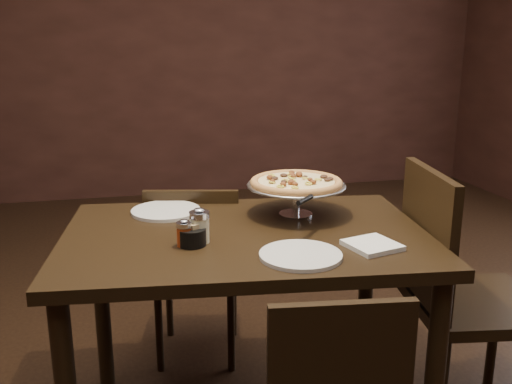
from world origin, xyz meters
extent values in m
cube|color=black|center=(0.00, 3.51, 1.40)|extent=(6.00, 0.02, 2.80)
cube|color=black|center=(-0.07, -0.03, 0.77)|extent=(1.36, 0.98, 0.04)
cylinder|color=black|center=(0.46, -0.45, 0.38)|extent=(0.06, 0.06, 0.75)
cylinder|color=black|center=(-0.60, 0.39, 0.38)|extent=(0.06, 0.06, 0.75)
cylinder|color=black|center=(0.54, 0.26, 0.38)|extent=(0.06, 0.06, 0.75)
cylinder|color=silver|center=(0.16, 0.12, 0.80)|extent=(0.13, 0.13, 0.01)
cylinder|color=silver|center=(0.16, 0.12, 0.85)|extent=(0.03, 0.03, 0.10)
cylinder|color=silver|center=(0.16, 0.12, 0.91)|extent=(0.09, 0.09, 0.01)
cylinder|color=#ADADB2|center=(0.16, 0.12, 0.91)|extent=(0.37, 0.37, 0.01)
torus|color=#ADADB2|center=(0.16, 0.12, 0.91)|extent=(0.38, 0.38, 0.01)
cylinder|color=brown|center=(0.16, 0.12, 0.92)|extent=(0.34, 0.34, 0.01)
torus|color=brown|center=(0.16, 0.12, 0.92)|extent=(0.35, 0.35, 0.03)
cylinder|color=tan|center=(0.16, 0.12, 0.93)|extent=(0.29, 0.29, 0.01)
cylinder|color=beige|center=(-0.24, -0.10, 0.84)|extent=(0.06, 0.06, 0.09)
cylinder|color=silver|center=(-0.24, -0.10, 0.89)|extent=(0.07, 0.07, 0.02)
ellipsoid|color=silver|center=(-0.24, -0.10, 0.91)|extent=(0.04, 0.04, 0.01)
cylinder|color=maroon|center=(-0.29, -0.12, 0.83)|extent=(0.05, 0.05, 0.07)
cylinder|color=silver|center=(-0.29, -0.12, 0.87)|extent=(0.05, 0.05, 0.02)
ellipsoid|color=silver|center=(-0.29, -0.12, 0.88)|extent=(0.03, 0.03, 0.01)
cylinder|color=black|center=(-0.27, -0.12, 0.82)|extent=(0.09, 0.09, 0.06)
cube|color=tan|center=(-0.28, -0.12, 0.83)|extent=(0.04, 0.04, 0.06)
cube|color=tan|center=(-0.26, -0.12, 0.83)|extent=(0.04, 0.04, 0.06)
cube|color=silver|center=(0.30, -0.28, 0.80)|extent=(0.19, 0.19, 0.02)
cylinder|color=silver|center=(-0.32, 0.27, 0.80)|extent=(0.27, 0.27, 0.01)
cylinder|color=silver|center=(0.05, -0.30, 0.80)|extent=(0.26, 0.26, 0.01)
cone|color=silver|center=(0.12, -0.10, 0.92)|extent=(0.15, 0.15, 0.00)
cylinder|color=black|center=(0.12, -0.10, 0.92)|extent=(0.09, 0.10, 0.02)
cube|color=black|center=(-0.17, 0.56, 0.40)|extent=(0.47, 0.47, 0.04)
cube|color=black|center=(-0.21, 0.38, 0.64)|extent=(0.39, 0.11, 0.41)
cylinder|color=black|center=(0.02, 0.68, 0.19)|extent=(0.03, 0.03, 0.39)
cylinder|color=black|center=(-0.29, 0.75, 0.19)|extent=(0.03, 0.03, 0.39)
cylinder|color=black|center=(-0.05, 0.36, 0.19)|extent=(0.03, 0.03, 0.39)
cylinder|color=black|center=(-0.36, 0.43, 0.19)|extent=(0.03, 0.03, 0.39)
cube|color=black|center=(0.04, -0.68, 0.62)|extent=(0.38, 0.08, 0.40)
cube|color=black|center=(0.79, -0.16, 0.48)|extent=(0.54, 0.54, 0.04)
cube|color=black|center=(0.58, -0.13, 0.76)|extent=(0.11, 0.47, 0.49)
cylinder|color=black|center=(1.01, 0.00, 0.23)|extent=(0.04, 0.04, 0.46)
cylinder|color=black|center=(0.63, 0.06, 0.23)|extent=(0.04, 0.04, 0.46)
camera|label=1|loc=(-0.47, -1.89, 1.45)|focal=40.00mm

